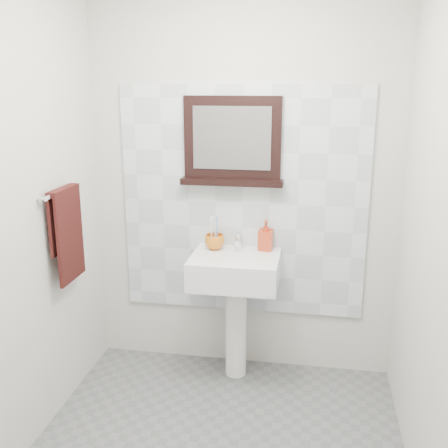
% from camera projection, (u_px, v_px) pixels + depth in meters
% --- Properties ---
extents(back_wall, '(2.00, 0.01, 2.50)m').
position_uv_depth(back_wall, '(243.00, 187.00, 3.40)').
color(back_wall, beige).
rests_on(back_wall, ground).
extents(front_wall, '(2.00, 0.01, 2.50)m').
position_uv_depth(front_wall, '(123.00, 357.00, 1.31)').
color(front_wall, beige).
rests_on(front_wall, ground).
extents(left_wall, '(0.01, 2.20, 2.50)m').
position_uv_depth(left_wall, '(6.00, 225.00, 2.52)').
color(left_wall, beige).
rests_on(left_wall, ground).
extents(right_wall, '(0.01, 2.20, 2.50)m').
position_uv_depth(right_wall, '(444.00, 246.00, 2.19)').
color(right_wall, beige).
rests_on(right_wall, ground).
extents(splashback, '(1.60, 0.02, 1.50)m').
position_uv_depth(splashback, '(243.00, 203.00, 3.41)').
color(splashback, silver).
rests_on(splashback, back_wall).
extents(pedestal_sink, '(0.55, 0.44, 0.96)m').
position_uv_depth(pedestal_sink, '(235.00, 283.00, 3.34)').
color(pedestal_sink, white).
rests_on(pedestal_sink, ground).
extents(toothbrush_cup, '(0.13, 0.13, 0.10)m').
position_uv_depth(toothbrush_cup, '(215.00, 242.00, 3.39)').
color(toothbrush_cup, orange).
rests_on(toothbrush_cup, pedestal_sink).
extents(toothbrushes, '(0.05, 0.04, 0.21)m').
position_uv_depth(toothbrushes, '(214.00, 231.00, 3.38)').
color(toothbrushes, white).
rests_on(toothbrushes, toothbrush_cup).
extents(soap_dispenser, '(0.10, 0.10, 0.20)m').
position_uv_depth(soap_dispenser, '(266.00, 235.00, 3.37)').
color(soap_dispenser, '#B01814').
rests_on(soap_dispenser, pedestal_sink).
extents(framed_mirror, '(0.65, 0.11, 0.56)m').
position_uv_depth(framed_mirror, '(232.00, 143.00, 3.29)').
color(framed_mirror, black).
rests_on(framed_mirror, back_wall).
extents(towel_bar, '(0.07, 0.40, 0.03)m').
position_uv_depth(towel_bar, '(62.00, 191.00, 2.96)').
color(towel_bar, silver).
rests_on(towel_bar, left_wall).
extents(hand_towel, '(0.06, 0.30, 0.55)m').
position_uv_depth(hand_towel, '(67.00, 227.00, 3.01)').
color(hand_towel, black).
rests_on(hand_towel, towel_bar).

